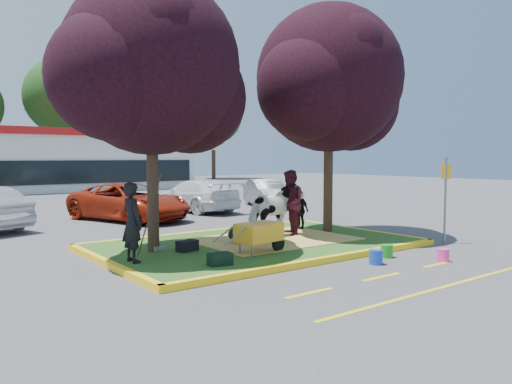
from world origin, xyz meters
TOP-DOWN VIEW (x-y plane):
  - ground at (0.00, 0.00)m, footprint 90.00×90.00m
  - median_island at (0.00, 0.00)m, footprint 8.00×5.00m
  - curb_near at (0.00, -2.58)m, footprint 8.30×0.16m
  - curb_far at (0.00, 2.58)m, footprint 8.30×0.16m
  - curb_left at (-4.08, 0.00)m, footprint 0.16×5.30m
  - curb_right at (4.08, 0.00)m, footprint 0.16×5.30m
  - straw_bedding at (0.60, 0.00)m, footprint 4.20×3.00m
  - tree_purple_left at (-2.78, 0.38)m, footprint 5.06×4.20m
  - tree_purple_right at (2.92, 0.18)m, footprint 5.30×4.40m
  - fire_lane_stripe_a at (-2.00, -4.20)m, footprint 1.10×0.12m
  - fire_lane_stripe_b at (0.00, -4.20)m, footprint 1.10×0.12m
  - fire_lane_stripe_c at (2.00, -4.20)m, footprint 1.10×0.12m
  - fire_lane_long at (0.00, -5.40)m, footprint 6.00×0.10m
  - retail_building at (2.00, 27.98)m, footprint 20.40×8.40m
  - treeline at (1.23, 37.61)m, footprint 46.58×7.80m
  - cow at (0.79, 0.19)m, footprint 1.97×1.28m
  - calf at (-0.26, 0.08)m, footprint 1.14×0.67m
  - handler at (-3.70, -0.47)m, footprint 0.44×0.65m
  - visitor_a at (1.46, 0.31)m, footprint 1.03×1.14m
  - visitor_b at (2.53, 1.06)m, footprint 0.30×0.72m
  - wheelbarrow at (-0.96, -1.39)m, footprint 1.94×0.80m
  - gear_bag_dark at (-2.14, -0.07)m, footprint 0.57×0.40m
  - gear_bag_green at (-2.37, -1.87)m, footprint 0.53×0.38m
  - sign_post at (4.59, -2.70)m, footprint 0.33×0.13m
  - bucket_green at (1.68, -3.00)m, footprint 0.31×0.31m
  - bucket_pink at (2.34, -4.08)m, footprint 0.34×0.34m
  - bucket_blue at (0.86, -3.34)m, footprint 0.35×0.35m
  - car_red at (-0.43, 7.50)m, footprint 3.85×5.61m
  - car_white at (3.21, 8.76)m, footprint 2.33×4.97m
  - car_grey at (6.98, 8.38)m, footprint 2.80×4.29m

SIDE VIEW (x-z plane):
  - ground at x=0.00m, z-range 0.00..0.00m
  - fire_lane_stripe_a at x=-2.00m, z-range 0.00..0.01m
  - fire_lane_stripe_b at x=0.00m, z-range 0.00..0.01m
  - fire_lane_stripe_c at x=2.00m, z-range 0.00..0.01m
  - fire_lane_long at x=0.00m, z-range 0.00..0.01m
  - median_island at x=0.00m, z-range 0.00..0.15m
  - curb_near at x=0.00m, z-range 0.00..0.15m
  - curb_far at x=0.00m, z-range 0.00..0.15m
  - curb_left at x=-4.08m, z-range 0.00..0.15m
  - curb_right at x=4.08m, z-range 0.00..0.15m
  - bucket_pink at x=2.34m, z-range 0.00..0.29m
  - straw_bedding at x=0.60m, z-range 0.15..0.16m
  - bucket_green at x=1.68m, z-range 0.00..0.31m
  - bucket_blue at x=0.86m, z-range 0.00..0.33m
  - gear_bag_green at x=-2.37m, z-range 0.15..0.41m
  - gear_bag_dark at x=-2.14m, z-range 0.15..0.41m
  - calf at x=-0.26m, z-range 0.15..0.64m
  - wheelbarrow at x=-0.96m, z-range 0.29..1.02m
  - car_grey at x=6.98m, z-range 0.00..1.34m
  - car_white at x=3.21m, z-range 0.00..1.40m
  - car_red at x=-0.43m, z-range 0.00..1.43m
  - visitor_b at x=2.53m, z-range 0.15..1.37m
  - cow at x=0.79m, z-range 0.15..1.68m
  - handler at x=-3.70m, z-range 0.15..1.88m
  - visitor_a at x=1.46m, z-range 0.15..2.05m
  - sign_post at x=4.59m, z-range 0.28..2.68m
  - retail_building at x=2.00m, z-range 0.05..4.45m
  - tree_purple_left at x=-2.78m, z-range 1.10..7.61m
  - tree_purple_right at x=2.92m, z-range 1.15..7.97m
  - treeline at x=1.23m, z-range 0.42..15.05m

